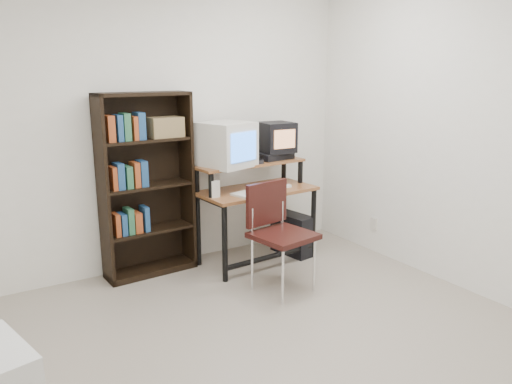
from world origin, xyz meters
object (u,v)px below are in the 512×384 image
crt_monitor (226,145)px  bookshelf (146,183)px  school_chair (277,225)px  pc_tower (292,234)px  computer_desk (256,194)px  crt_tv (276,137)px

crt_monitor → bookshelf: size_ratio=0.33×
school_chair → bookshelf: bookshelf is taller
pc_tower → bookshelf: size_ratio=0.27×
computer_desk → crt_tv: crt_tv is taller
computer_desk → school_chair: (-0.19, -0.65, -0.10)m
school_chair → bookshelf: bearing=121.6°
computer_desk → school_chair: 0.68m
crt_monitor → pc_tower: (0.70, -0.11, -0.97)m
crt_monitor → bookshelf: 0.82m
crt_tv → bookshelf: 1.37m
bookshelf → crt_monitor: bearing=-18.8°
pc_tower → school_chair: size_ratio=0.49×
crt_tv → pc_tower: (0.10, -0.16, -0.99)m
computer_desk → school_chair: bearing=-110.0°
pc_tower → school_chair: bearing=-144.3°
pc_tower → school_chair: (-0.61, -0.61, 0.36)m
computer_desk → crt_tv: 0.62m
crt_monitor → pc_tower: 1.20m
bookshelf → pc_tower: bearing=-15.7°
computer_desk → crt_tv: bearing=17.4°
computer_desk → bookshelf: 1.06m
crt_tv → pc_tower: crt_tv is taller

